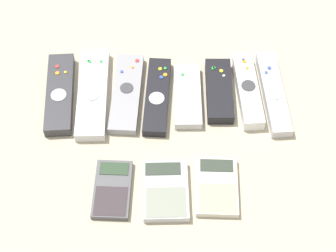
{
  "coord_description": "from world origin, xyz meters",
  "views": [
    {
      "loc": [
        -0.0,
        -0.56,
        0.91
      ],
      "look_at": [
        0.0,
        0.05,
        0.01
      ],
      "focal_mm": 60.0,
      "sensor_mm": 36.0,
      "label": 1
    }
  ],
  "objects_px": {
    "remote_0": "(62,94)",
    "remote_1": "(95,93)",
    "remote_6": "(250,90)",
    "remote_2": "(129,93)",
    "remote_4": "(190,96)",
    "remote_5": "(221,91)",
    "remote_7": "(276,93)",
    "calculator_1": "(166,191)",
    "calculator_2": "(219,186)",
    "calculator_0": "(115,189)",
    "remote_3": "(160,96)"
  },
  "relations": [
    {
      "from": "remote_7",
      "to": "calculator_1",
      "type": "xyz_separation_m",
      "value": [
        -0.22,
        -0.22,
        -0.0
      ]
    },
    {
      "from": "remote_4",
      "to": "remote_5",
      "type": "bearing_deg",
      "value": 9.96
    },
    {
      "from": "remote_3",
      "to": "calculator_2",
      "type": "bearing_deg",
      "value": -58.14
    },
    {
      "from": "remote_3",
      "to": "remote_7",
      "type": "relative_size",
      "value": 0.92
    },
    {
      "from": "remote_5",
      "to": "calculator_2",
      "type": "relative_size",
      "value": 1.26
    },
    {
      "from": "remote_6",
      "to": "remote_0",
      "type": "bearing_deg",
      "value": 177.07
    },
    {
      "from": "remote_7",
      "to": "calculator_0",
      "type": "distance_m",
      "value": 0.38
    },
    {
      "from": "remote_4",
      "to": "calculator_2",
      "type": "relative_size",
      "value": 1.27
    },
    {
      "from": "remote_4",
      "to": "remote_3",
      "type": "bearing_deg",
      "value": -179.7
    },
    {
      "from": "remote_1",
      "to": "remote_4",
      "type": "height_order",
      "value": "remote_1"
    },
    {
      "from": "remote_5",
      "to": "remote_2",
      "type": "bearing_deg",
      "value": -178.61
    },
    {
      "from": "remote_0",
      "to": "remote_5",
      "type": "bearing_deg",
      "value": -2.16
    },
    {
      "from": "remote_4",
      "to": "calculator_1",
      "type": "bearing_deg",
      "value": -103.07
    },
    {
      "from": "remote_1",
      "to": "remote_6",
      "type": "xyz_separation_m",
      "value": [
        0.31,
        0.0,
        0.0
      ]
    },
    {
      "from": "remote_1",
      "to": "remote_6",
      "type": "height_order",
      "value": "remote_6"
    },
    {
      "from": "remote_3",
      "to": "calculator_1",
      "type": "xyz_separation_m",
      "value": [
        0.01,
        -0.21,
        -0.0
      ]
    },
    {
      "from": "remote_5",
      "to": "calculator_2",
      "type": "xyz_separation_m",
      "value": [
        -0.02,
        -0.22,
        -0.0
      ]
    },
    {
      "from": "calculator_1",
      "to": "calculator_2",
      "type": "height_order",
      "value": "calculator_1"
    },
    {
      "from": "remote_2",
      "to": "calculator_0",
      "type": "xyz_separation_m",
      "value": [
        -0.02,
        -0.22,
        -0.0
      ]
    },
    {
      "from": "remote_3",
      "to": "remote_4",
      "type": "distance_m",
      "value": 0.06
    },
    {
      "from": "remote_6",
      "to": "calculator_2",
      "type": "height_order",
      "value": "remote_6"
    },
    {
      "from": "remote_2",
      "to": "calculator_2",
      "type": "xyz_separation_m",
      "value": [
        0.17,
        -0.21,
        -0.0
      ]
    },
    {
      "from": "remote_1",
      "to": "remote_2",
      "type": "distance_m",
      "value": 0.07
    },
    {
      "from": "remote_6",
      "to": "calculator_1",
      "type": "distance_m",
      "value": 0.28
    },
    {
      "from": "remote_7",
      "to": "calculator_1",
      "type": "bearing_deg",
      "value": -139.27
    },
    {
      "from": "remote_3",
      "to": "remote_6",
      "type": "bearing_deg",
      "value": 7.22
    },
    {
      "from": "remote_0",
      "to": "remote_5",
      "type": "relative_size",
      "value": 1.29
    },
    {
      "from": "remote_0",
      "to": "remote_1",
      "type": "xyz_separation_m",
      "value": [
        0.07,
        0.0,
        -0.0
      ]
    },
    {
      "from": "remote_7",
      "to": "remote_3",
      "type": "bearing_deg",
      "value": 177.7
    },
    {
      "from": "remote_4",
      "to": "calculator_1",
      "type": "relative_size",
      "value": 1.27
    },
    {
      "from": "remote_6",
      "to": "calculator_1",
      "type": "xyz_separation_m",
      "value": [
        -0.17,
        -0.22,
        -0.0
      ]
    },
    {
      "from": "remote_0",
      "to": "remote_4",
      "type": "xyz_separation_m",
      "value": [
        0.26,
        -0.01,
        -0.0
      ]
    },
    {
      "from": "remote_0",
      "to": "remote_3",
      "type": "relative_size",
      "value": 1.04
    },
    {
      "from": "remote_0",
      "to": "remote_1",
      "type": "distance_m",
      "value": 0.07
    },
    {
      "from": "remote_0",
      "to": "remote_4",
      "type": "height_order",
      "value": "remote_0"
    },
    {
      "from": "remote_4",
      "to": "remote_6",
      "type": "height_order",
      "value": "remote_6"
    },
    {
      "from": "remote_6",
      "to": "calculator_0",
      "type": "height_order",
      "value": "remote_6"
    },
    {
      "from": "remote_6",
      "to": "calculator_0",
      "type": "bearing_deg",
      "value": -143.9
    },
    {
      "from": "remote_0",
      "to": "remote_2",
      "type": "bearing_deg",
      "value": -2.01
    },
    {
      "from": "remote_1",
      "to": "remote_2",
      "type": "height_order",
      "value": "remote_1"
    },
    {
      "from": "remote_0",
      "to": "calculator_1",
      "type": "height_order",
      "value": "remote_0"
    },
    {
      "from": "calculator_2",
      "to": "remote_2",
      "type": "bearing_deg",
      "value": 130.84
    },
    {
      "from": "remote_3",
      "to": "calculator_1",
      "type": "bearing_deg",
      "value": -83.01
    },
    {
      "from": "remote_2",
      "to": "calculator_0",
      "type": "height_order",
      "value": "remote_2"
    },
    {
      "from": "remote_4",
      "to": "remote_7",
      "type": "height_order",
      "value": "remote_7"
    },
    {
      "from": "remote_2",
      "to": "remote_4",
      "type": "xyz_separation_m",
      "value": [
        0.12,
        -0.01,
        0.0
      ]
    },
    {
      "from": "remote_6",
      "to": "remote_4",
      "type": "bearing_deg",
      "value": -178.69
    },
    {
      "from": "remote_5",
      "to": "remote_6",
      "type": "xyz_separation_m",
      "value": [
        0.06,
        -0.0,
        0.0
      ]
    },
    {
      "from": "remote_1",
      "to": "remote_6",
      "type": "bearing_deg",
      "value": 0.08
    },
    {
      "from": "calculator_1",
      "to": "calculator_0",
      "type": "bearing_deg",
      "value": 176.48
    }
  ]
}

